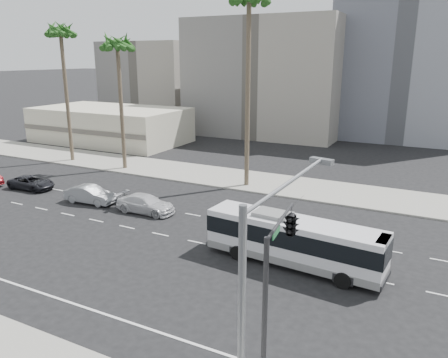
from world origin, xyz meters
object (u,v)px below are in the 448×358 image
Objects in this scene: city_bus at (293,240)px; palm_far at (61,34)px; palm_near at (249,1)px; palm_mid at (117,47)px; streetlight_corner at (252,318)px; car_a at (146,204)px; car_b at (90,195)px; car_c at (31,183)px; traffic_signal at (289,233)px.

palm_far is (-32.55, 14.22, 13.09)m from city_bus.
palm_far is (-23.23, 0.20, -2.21)m from palm_near.
palm_far is at bearing 178.35° from palm_mid.
streetlight_corner is at bearing -37.87° from palm_far.
palm_far reaches higher than city_bus.
car_a is at bearing 147.88° from streetlight_corner.
palm_near reaches higher than car_b.
palm_mid is (-27.40, 27.47, 8.11)m from streetlight_corner.
streetlight_corner reaches higher than car_c.
traffic_signal is at bearing -69.29° from city_bus.
car_b is 21.84m from palm_near.
streetlight_corner is (22.35, -16.74, 4.37)m from car_b.
traffic_signal is at bearing -40.10° from palm_mid.
streetlight_corner is 46.15m from palm_far.
palm_far is at bearing 155.57° from streetlight_corner.
car_b is 0.24× the size of palm_near.
palm_near reaches higher than city_bus.
palm_near is at bearing 0.14° from palm_mid.
traffic_signal is (-0.65, 4.95, 0.60)m from streetlight_corner.
palm_mid is (-26.75, 22.53, 7.51)m from traffic_signal.
palm_near is (9.94, 10.77, 16.19)m from car_b.
traffic_signal is 35.77m from palm_mid.
palm_far is (-35.64, 27.71, 9.60)m from streetlight_corner.
streetlight_corner reaches higher than city_bus.
city_bus is 0.59× the size of palm_near.
streetlight_corner is 0.62× the size of palm_mid.
palm_mid is at bearing -179.86° from palm_near.
car_a is 19.80m from palm_near.
city_bus is 1.61× the size of traffic_signal.
palm_mid is at bearing 148.35° from streetlight_corner.
palm_near is at bearing -24.35° from car_a.
car_b is 17.22m from palm_mid.
city_bus is 19.56m from car_b.
streetlight_corner is at bearing -88.82° from traffic_signal.
car_c is 18.32m from palm_far.
palm_near reaches higher than palm_far.
palm_mid is at bearing 133.61° from traffic_signal.
city_bus is 0.75× the size of palm_mid.
car_a is at bearing -111.94° from palm_near.
streetlight_corner is 0.56× the size of palm_far.
car_a is at bearing -94.85° from car_c.
city_bus is at bearing 116.31° from streetlight_corner.
car_b is 0.67× the size of traffic_signal.
car_b is (-19.27, 3.25, -0.88)m from city_bus.
palm_far is (-5.32, 10.42, 14.09)m from car_c.
palm_far is at bearing 45.66° from car_b.
traffic_signal is at bearing -33.05° from palm_far.
car_c is (-27.24, 3.80, -1.00)m from city_bus.
palm_near is 1.15× the size of palm_far.
car_b is (-5.70, -0.24, 0.03)m from car_a.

